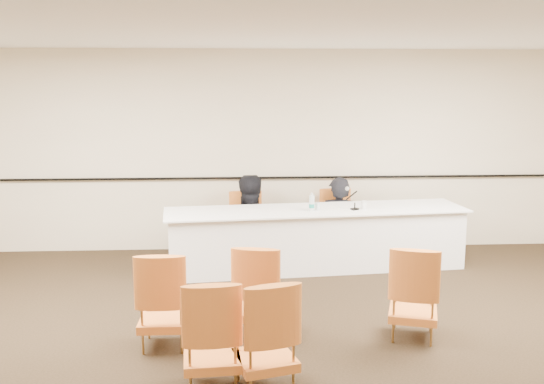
{
  "coord_description": "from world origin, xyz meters",
  "views": [
    {
      "loc": [
        -0.44,
        -5.04,
        2.48
      ],
      "look_at": [
        -0.01,
        2.6,
        1.12
      ],
      "focal_mm": 40.0,
      "sensor_mm": 36.0,
      "label": 1
    }
  ],
  "objects": [
    {
      "name": "coffee_cup",
      "position": [
        1.26,
        2.89,
        0.88
      ],
      "size": [
        0.09,
        0.09,
        0.12
      ],
      "primitive_type": "cylinder",
      "rotation": [
        0.0,
        0.0,
        -0.17
      ],
      "color": "silver",
      "rests_on": "panel_table"
    },
    {
      "name": "panelist_main_chair",
      "position": [
        1.03,
        3.59,
        0.47
      ],
      "size": [
        0.55,
        0.55,
        0.95
      ],
      "primitive_type": null,
      "rotation": [
        0.0,
        0.0,
        0.1
      ],
      "color": "orange",
      "rests_on": "ground"
    },
    {
      "name": "wall_rail",
      "position": [
        0.0,
        3.96,
        1.1
      ],
      "size": [
        9.8,
        0.04,
        0.03
      ],
      "primitive_type": "cube",
      "color": "black",
      "rests_on": "wall_back"
    },
    {
      "name": "aud_chair_back_left",
      "position": [
        -0.67,
        -0.34,
        0.47
      ],
      "size": [
        0.54,
        0.54,
        0.95
      ],
      "primitive_type": null,
      "rotation": [
        0.0,
        0.0,
        0.08
      ],
      "color": "orange",
      "rests_on": "ground"
    },
    {
      "name": "wall_back",
      "position": [
        0.0,
        4.0,
        1.5
      ],
      "size": [
        10.0,
        0.04,
        3.0
      ],
      "primitive_type": "cube",
      "color": "beige",
      "rests_on": "ground"
    },
    {
      "name": "floor",
      "position": [
        0.0,
        0.0,
        0.0
      ],
      "size": [
        10.0,
        10.0,
        0.0
      ],
      "primitive_type": "plane",
      "color": "black",
      "rests_on": "ground"
    },
    {
      "name": "panel_table",
      "position": [
        0.62,
        2.95,
        0.41
      ],
      "size": [
        4.16,
        1.35,
        0.82
      ],
      "primitive_type": null,
      "rotation": [
        0.0,
        0.0,
        0.1
      ],
      "color": "white",
      "rests_on": "ground"
    },
    {
      "name": "aud_chair_back_mid",
      "position": [
        -0.23,
        -0.39,
        0.47
      ],
      "size": [
        0.62,
        0.62,
        0.95
      ],
      "primitive_type": null,
      "rotation": [
        0.0,
        0.0,
        0.27
      ],
      "color": "orange",
      "rests_on": "ground"
    },
    {
      "name": "aud_chair_front_right",
      "position": [
        1.27,
        0.55,
        0.47
      ],
      "size": [
        0.63,
        0.63,
        0.95
      ],
      "primitive_type": null,
      "rotation": [
        0.0,
        0.0,
        -0.3
      ],
      "color": "orange",
      "rests_on": "ground"
    },
    {
      "name": "papers",
      "position": [
        1.1,
        2.99,
        0.82
      ],
      "size": [
        0.37,
        0.33,
        0.0
      ],
      "primitive_type": "cube",
      "rotation": [
        0.0,
        0.0,
        0.48
      ],
      "color": "white",
      "rests_on": "panel_table"
    },
    {
      "name": "aud_chair_front_left",
      "position": [
        -1.16,
        0.49,
        0.47
      ],
      "size": [
        0.51,
        0.51,
        0.95
      ],
      "primitive_type": null,
      "rotation": [
        0.0,
        0.0,
        -0.01
      ],
      "color": "orange",
      "rests_on": "ground"
    },
    {
      "name": "drinking_glass",
      "position": [
        0.63,
        2.89,
        0.87
      ],
      "size": [
        0.07,
        0.07,
        0.1
      ],
      "primitive_type": "cylinder",
      "rotation": [
        0.0,
        0.0,
        0.14
      ],
      "color": "white",
      "rests_on": "panel_table"
    },
    {
      "name": "panelist_second",
      "position": [
        -0.32,
        3.45,
        0.32
      ],
      "size": [
        1.08,
        0.99,
        1.8
      ],
      "primitive_type": "imported",
      "rotation": [
        0.0,
        0.0,
        3.57
      ],
      "color": "black",
      "rests_on": "ground"
    },
    {
      "name": "ceiling",
      "position": [
        0.0,
        0.0,
        3.0
      ],
      "size": [
        10.0,
        10.0,
        0.0
      ],
      "primitive_type": "plane",
      "rotation": [
        3.14,
        0.0,
        0.0
      ],
      "color": "white",
      "rests_on": "ground"
    },
    {
      "name": "water_bottle",
      "position": [
        0.54,
        2.83,
        0.94
      ],
      "size": [
        0.09,
        0.09,
        0.24
      ],
      "primitive_type": null,
      "rotation": [
        0.0,
        0.0,
        0.17
      ],
      "color": "#198B7E",
      "rests_on": "panel_table"
    },
    {
      "name": "panelist_second_chair",
      "position": [
        -0.32,
        3.45,
        0.47
      ],
      "size": [
        0.55,
        0.55,
        0.95
      ],
      "primitive_type": null,
      "rotation": [
        0.0,
        0.0,
        0.1
      ],
      "color": "orange",
      "rests_on": "ground"
    },
    {
      "name": "panelist_main",
      "position": [
        1.03,
        3.59,
        0.32
      ],
      "size": [
        0.68,
        0.51,
        1.69
      ],
      "primitive_type": "imported",
      "rotation": [
        0.0,
        0.0,
        2.95
      ],
      "color": "black",
      "rests_on": "ground"
    },
    {
      "name": "microphone",
      "position": [
        1.13,
        2.87,
        0.97
      ],
      "size": [
        0.2,
        0.24,
        0.3
      ],
      "primitive_type": null,
      "rotation": [
        0.0,
        0.0,
        0.52
      ],
      "color": "black",
      "rests_on": "panel_table"
    },
    {
      "name": "aud_chair_front_mid",
      "position": [
        -0.24,
        0.69,
        0.47
      ],
      "size": [
        0.59,
        0.59,
        0.95
      ],
      "primitive_type": null,
      "rotation": [
        0.0,
        0.0,
        -0.21
      ],
      "color": "orange",
      "rests_on": "ground"
    }
  ]
}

